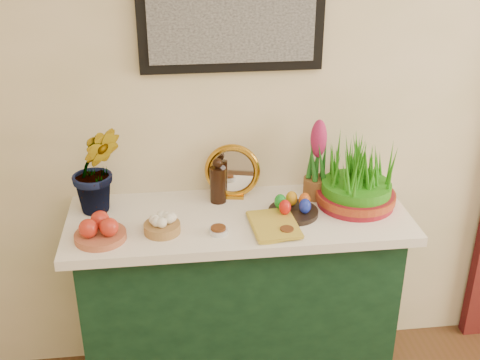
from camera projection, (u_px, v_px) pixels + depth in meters
name	position (u px, v px, depth m)	size (l,w,h in m)	color
sideboard	(239.00, 306.00, 2.68)	(1.30, 0.45, 0.85)	#153920
tablecloth	(239.00, 218.00, 2.48)	(1.40, 0.55, 0.04)	white
hyacinth_green	(95.00, 155.00, 2.40)	(0.25, 0.21, 0.50)	#20651D
apple_bowl	(100.00, 230.00, 2.28)	(0.25, 0.25, 0.10)	#AE5A3B
garlic_basket	(162.00, 225.00, 2.33)	(0.16, 0.16, 0.08)	#A47242
vinegar_cruet	(218.00, 183.00, 2.54)	(0.07, 0.07, 0.20)	black
mirror	(232.00, 172.00, 2.58)	(0.24, 0.09, 0.24)	#C18721
book	(252.00, 227.00, 2.35)	(0.16, 0.24, 0.03)	gold
spice_dish_left	(218.00, 230.00, 2.33)	(0.07, 0.07, 0.03)	silver
spice_dish_right	(287.00, 232.00, 2.32)	(0.07, 0.07, 0.03)	silver
egg_plate	(293.00, 208.00, 2.46)	(0.22, 0.22, 0.08)	black
hyacinth_pink	(317.00, 163.00, 2.55)	(0.11, 0.11, 0.35)	brown
wheatgrass_sabzeh	(357.00, 179.00, 2.50)	(0.33, 0.33, 0.27)	maroon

